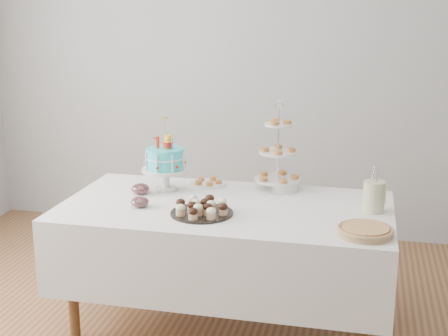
% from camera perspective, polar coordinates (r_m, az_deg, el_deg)
% --- Properties ---
extents(walls, '(5.04, 4.04, 2.70)m').
position_cam_1_polar(walls, '(3.23, -1.03, 4.80)').
color(walls, '#A0A3A5').
rests_on(walls, floor).
extents(table, '(1.92, 1.02, 0.77)m').
position_cam_1_polar(table, '(3.73, 0.15, -6.73)').
color(table, silver).
rests_on(table, floor).
extents(birthday_cake, '(0.30, 0.30, 0.46)m').
position_cam_1_polar(birthday_cake, '(3.93, -5.36, -0.26)').
color(birthday_cake, silver).
rests_on(birthday_cake, table).
extents(cupcake_tray, '(0.35, 0.35, 0.08)m').
position_cam_1_polar(cupcake_tray, '(3.49, -2.05, -3.62)').
color(cupcake_tray, black).
rests_on(cupcake_tray, table).
extents(pie, '(0.29, 0.29, 0.05)m').
position_cam_1_polar(pie, '(3.25, 12.79, -5.59)').
color(pie, '#A77D5A').
rests_on(pie, table).
extents(tiered_stand, '(0.29, 0.29, 0.56)m').
position_cam_1_polar(tiered_stand, '(3.92, 4.95, 1.39)').
color(tiered_stand, silver).
rests_on(tiered_stand, table).
extents(plate_stack, '(0.16, 0.16, 0.06)m').
position_cam_1_polar(plate_stack, '(3.94, 5.60, -1.64)').
color(plate_stack, silver).
rests_on(plate_stack, table).
extents(pastry_plate, '(0.24, 0.24, 0.04)m').
position_cam_1_polar(pastry_plate, '(4.06, -1.46, -1.32)').
color(pastry_plate, silver).
rests_on(pastry_plate, table).
extents(jam_bowl_a, '(0.10, 0.10, 0.06)m').
position_cam_1_polar(jam_bowl_a, '(3.64, -7.70, -3.11)').
color(jam_bowl_a, silver).
rests_on(jam_bowl_a, table).
extents(jam_bowl_b, '(0.11, 0.11, 0.07)m').
position_cam_1_polar(jam_bowl_b, '(3.89, -7.64, -1.91)').
color(jam_bowl_b, silver).
rests_on(jam_bowl_b, table).
extents(utensil_pitcher, '(0.13, 0.12, 0.27)m').
position_cam_1_polar(utensil_pitcher, '(3.61, 13.55, -2.45)').
color(utensil_pitcher, '#EFE6CE').
rests_on(utensil_pitcher, table).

